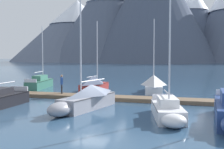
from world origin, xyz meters
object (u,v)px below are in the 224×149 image
sailboat_nearest_berth (41,83)px  sailboat_mid_dock_starboard (85,98)px  sailboat_mid_dock_port (95,83)px  sailboat_outer_slip (168,110)px  sailboat_far_berth (154,84)px  person_on_dock (62,83)px

sailboat_nearest_berth → sailboat_mid_dock_starboard: size_ratio=0.80×
sailboat_mid_dock_port → sailboat_outer_slip: size_ratio=0.81×
sailboat_nearest_berth → sailboat_outer_slip: (15.40, -13.32, -0.07)m
sailboat_far_berth → person_on_dock: bearing=-143.7°
sailboat_far_berth → person_on_dock: 9.52m
sailboat_nearest_berth → sailboat_far_berth: sailboat_far_berth is taller
sailboat_nearest_berth → sailboat_mid_dock_port: bearing=-7.5°
sailboat_outer_slip → person_on_dock: bearing=144.6°
sailboat_outer_slip → sailboat_mid_dock_starboard: bearing=163.7°
person_on_dock → sailboat_mid_dock_port: bearing=75.4°
sailboat_mid_dock_port → sailboat_outer_slip: sailboat_outer_slip is taller
sailboat_far_berth → sailboat_mid_dock_port: bearing=-177.4°
sailboat_mid_dock_starboard → person_on_dock: sailboat_mid_dock_starboard is taller
sailboat_nearest_berth → sailboat_mid_dock_starboard: sailboat_mid_dock_starboard is taller
sailboat_mid_dock_port → sailboat_mid_dock_starboard: (2.83, -10.75, 0.02)m
person_on_dock → sailboat_far_berth: bearing=36.3°
sailboat_mid_dock_port → sailboat_far_berth: (6.27, 0.28, 0.06)m
sailboat_far_berth → person_on_dock: (-7.66, -5.63, 0.43)m
sailboat_nearest_berth → sailboat_mid_dock_starboard: bearing=-50.2°
sailboat_outer_slip → person_on_dock: (-9.94, 7.07, 0.73)m
sailboat_outer_slip → sailboat_far_berth: bearing=100.2°
sailboat_nearest_berth → person_on_dock: size_ratio=4.24×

